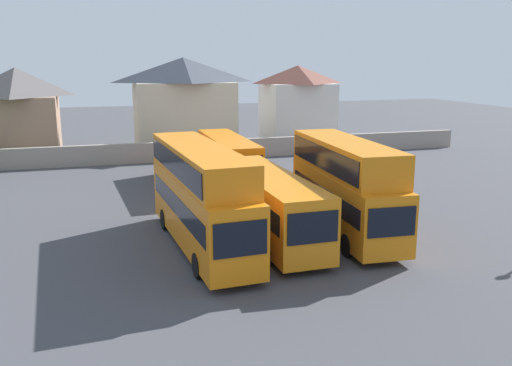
% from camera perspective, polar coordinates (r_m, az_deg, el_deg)
% --- Properties ---
extents(ground, '(140.00, 140.00, 0.00)m').
position_cam_1_polar(ground, '(45.70, -5.51, 1.05)').
color(ground, '#424247').
extents(depot_boundary_wall, '(56.00, 0.50, 1.80)m').
position_cam_1_polar(depot_boundary_wall, '(51.38, -6.90, 3.32)').
color(depot_boundary_wall, gray).
rests_on(depot_boundary_wall, ground).
extents(bus_1, '(3.14, 12.11, 5.02)m').
position_cam_1_polar(bus_1, '(27.05, -5.73, -0.90)').
color(bus_1, orange).
rests_on(bus_1, ground).
extents(bus_2, '(2.76, 11.36, 3.41)m').
position_cam_1_polar(bus_2, '(28.44, 1.36, -1.99)').
color(bus_2, orange).
rests_on(bus_2, ground).
extents(bus_3, '(3.21, 10.56, 5.00)m').
position_cam_1_polar(bus_3, '(29.36, 9.19, 0.05)').
color(bus_3, orange).
rests_on(bus_3, ground).
extents(bus_4, '(3.01, 10.68, 3.33)m').
position_cam_1_polar(bus_4, '(40.88, -6.52, 2.37)').
color(bus_4, orange).
rests_on(bus_4, ground).
extents(bus_5, '(2.75, 11.07, 3.37)m').
position_cam_1_polar(bus_5, '(41.99, -2.91, 2.74)').
color(bus_5, orange).
rests_on(bus_5, ground).
extents(house_terrace_left, '(7.36, 8.22, 8.40)m').
position_cam_1_polar(house_terrace_left, '(56.58, -23.28, 6.70)').
color(house_terrace_left, '#9E7A60').
rests_on(house_terrace_left, ground).
extents(house_terrace_centre, '(10.24, 6.60, 9.32)m').
position_cam_1_polar(house_terrace_centre, '(57.33, -7.42, 8.14)').
color(house_terrace_centre, beige).
rests_on(house_terrace_centre, ground).
extents(house_terrace_right, '(7.42, 6.54, 8.48)m').
position_cam_1_polar(house_terrace_right, '(61.49, 4.27, 8.10)').
color(house_terrace_right, silver).
rests_on(house_terrace_right, ground).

